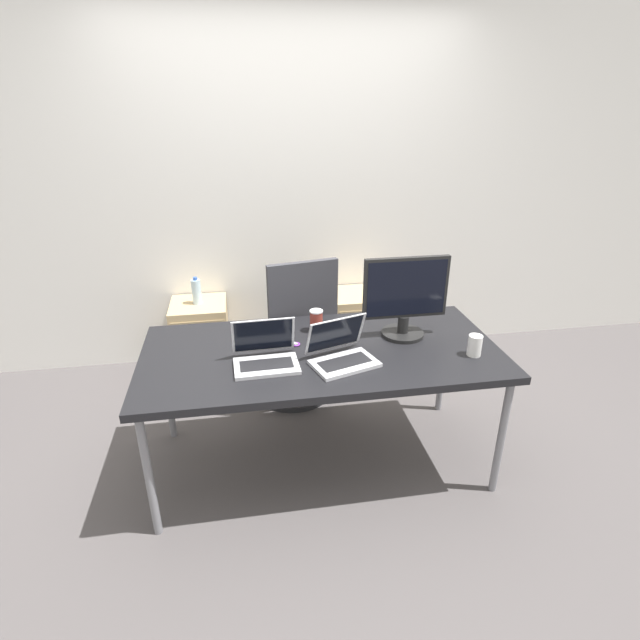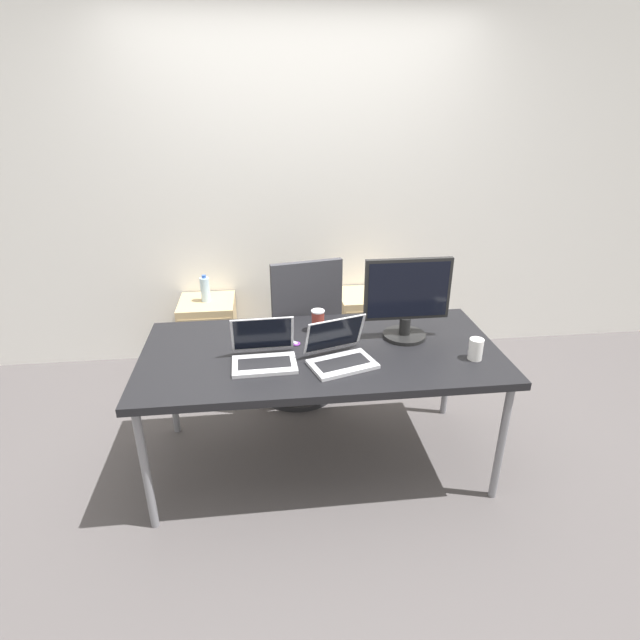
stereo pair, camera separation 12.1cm
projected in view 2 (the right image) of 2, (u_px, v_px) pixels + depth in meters
The scene contains 13 objects.
ground_plane at pixel (321, 460), 2.90m from camera, with size 14.00×14.00×0.00m, color #514C4C.
wall_back at pixel (298, 191), 3.66m from camera, with size 10.00×0.05×2.60m.
desk at pixel (321, 357), 2.62m from camera, with size 1.86×0.89×0.73m.
office_chair at pixel (300, 347), 3.38m from camera, with size 0.56×0.60×1.04m.
cabinet_left at pixel (210, 335), 3.79m from camera, with size 0.40×0.41×0.56m.
cabinet_right at pixel (364, 327), 3.91m from camera, with size 0.40×0.41×0.56m.
water_bottle at pixel (205, 289), 3.64m from camera, with size 0.07×0.07×0.20m.
laptop_left at pixel (264, 354), 2.46m from camera, with size 0.32×0.27×0.21m.
laptop_right at pixel (340, 354), 2.47m from camera, with size 0.36×0.35×0.21m.
monitor at pixel (407, 299), 2.65m from camera, with size 0.46×0.23×0.45m.
coffee_cup_white at pixel (476, 349), 2.49m from camera, with size 0.07×0.07×0.11m.
coffee_cup_brown at pixel (318, 321), 2.79m from camera, with size 0.07×0.07×0.12m.
scissors at pixel (290, 341), 2.68m from camera, with size 0.13×0.15×0.01m.
Camera 2 is at (-0.27, -2.30, 1.94)m, focal length 28.00 mm.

